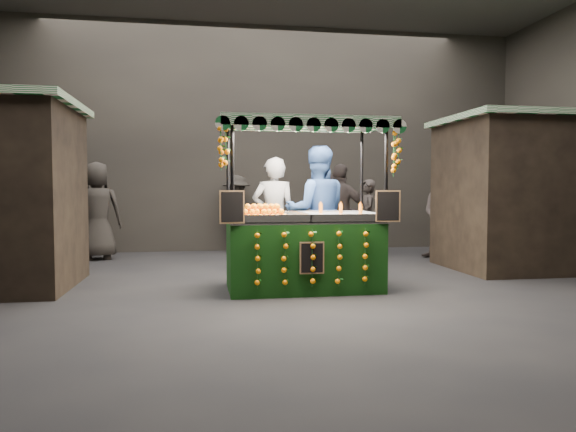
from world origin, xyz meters
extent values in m
plane|color=black|center=(0.00, 0.00, 0.00)|extent=(12.00, 12.00, 0.00)
cube|color=black|center=(0.00, 5.00, 2.50)|extent=(12.00, 0.10, 5.00)
cube|color=black|center=(4.40, 1.50, 1.25)|extent=(2.80, 2.00, 2.50)
cube|color=#104C20|center=(4.40, 1.50, 2.55)|extent=(3.00, 2.20, 0.10)
cube|color=black|center=(0.15, 0.28, 0.46)|extent=(2.04, 1.11, 0.93)
cube|color=silver|center=(0.15, 0.28, 0.94)|extent=(2.04, 1.11, 0.04)
cylinder|color=black|center=(-0.84, -0.25, 1.11)|extent=(0.05, 0.05, 2.22)
cylinder|color=black|center=(1.14, -0.25, 1.11)|extent=(0.05, 0.05, 2.22)
cylinder|color=black|center=(-0.84, 0.81, 1.11)|extent=(0.05, 0.05, 2.22)
cylinder|color=black|center=(1.14, 0.81, 1.11)|extent=(0.05, 0.05, 2.22)
cube|color=#104C20|center=(0.15, 0.28, 2.26)|extent=(2.27, 1.34, 0.07)
cube|color=white|center=(0.70, 0.28, 1.00)|extent=(0.91, 1.00, 0.07)
cube|color=black|center=(-0.85, -0.31, 1.16)|extent=(0.31, 0.09, 0.41)
cube|color=black|center=(1.15, -0.31, 1.16)|extent=(0.31, 0.09, 0.41)
cube|color=black|center=(0.15, -0.31, 0.51)|extent=(0.31, 0.02, 0.41)
imported|color=gray|center=(-0.10, 1.43, 0.93)|extent=(0.73, 0.52, 1.87)
imported|color=navy|center=(0.55, 1.22, 1.02)|extent=(1.05, 0.85, 2.04)
imported|color=#2E2625|center=(3.45, 2.88, 0.88)|extent=(1.08, 1.05, 1.75)
imported|color=#2E2725|center=(1.31, 2.63, 0.92)|extent=(1.13, 0.99, 1.84)
imported|color=black|center=(-0.48, 4.60, 0.83)|extent=(0.98, 1.23, 1.67)
imported|color=black|center=(-3.22, 3.90, 0.95)|extent=(1.02, 0.76, 1.90)
imported|color=#2A2322|center=(1.34, 3.80, 0.85)|extent=(1.00, 1.66, 1.71)
imported|color=#2E2825|center=(2.15, 3.65, 0.78)|extent=(0.43, 0.61, 1.57)
camera|label=1|loc=(-1.22, -6.79, 1.38)|focal=32.95mm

